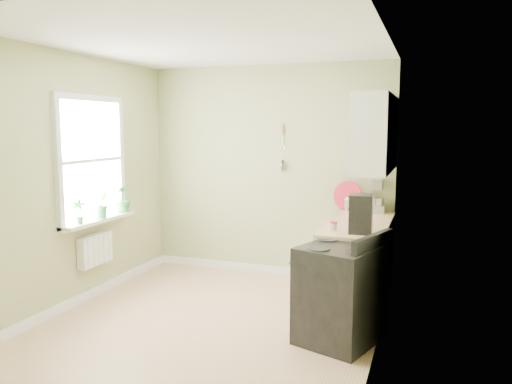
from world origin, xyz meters
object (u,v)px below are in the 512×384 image
(kettle, at_px, (348,203))
(coffee_maker, at_px, (361,215))
(stove, at_px, (341,293))
(stand_mixer, at_px, (376,197))

(kettle, xyz_separation_m, coffee_maker, (0.33, -1.26, 0.09))
(stove, relative_size, stand_mixer, 2.34)
(stand_mixer, distance_m, kettle, 0.35)
(coffee_maker, bearing_deg, stove, -102.55)
(stove, relative_size, coffee_maker, 2.68)
(stove, xyz_separation_m, coffee_maker, (0.10, 0.44, 0.64))
(stove, height_order, coffee_maker, coffee_maker)
(kettle, bearing_deg, coffee_maker, -75.52)
(coffee_maker, bearing_deg, stand_mixer, 89.64)
(kettle, relative_size, coffee_maker, 0.48)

